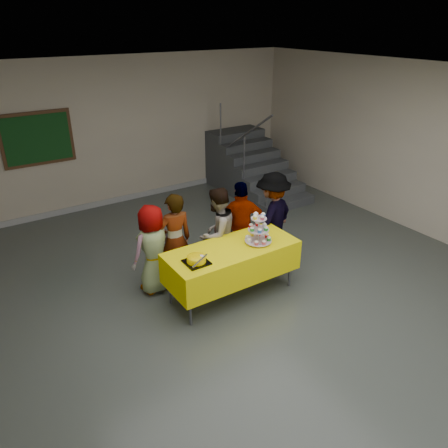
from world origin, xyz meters
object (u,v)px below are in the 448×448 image
object	(u,v)px
schoolchild_a	(153,249)
schoolchild_c	(217,233)
bear_cake	(196,259)
schoolchild_d	(241,226)
schoolchild_b	(175,241)
schoolchild_e	(272,218)
bake_table	(232,261)
staircase	(249,168)
cupcake_stand	(258,231)
noticeboard	(37,139)

from	to	relation	value
schoolchild_a	schoolchild_c	bearing A→B (deg)	158.65
bear_cake	schoolchild_d	xyz separation A→B (m)	(1.17, 0.64, -0.10)
schoolchild_b	schoolchild_e	distance (m)	1.66
bake_table	bear_cake	xyz separation A→B (m)	(-0.62, -0.09, 0.27)
schoolchild_c	staircase	xyz separation A→B (m)	(2.65, 2.81, -0.23)
bear_cake	schoolchild_e	bearing A→B (deg)	18.96
bear_cake	schoolchild_b	world-z (taller)	schoolchild_b
schoolchild_e	staircase	size ratio (longest dim) A/B	0.62
schoolchild_a	schoolchild_e	size ratio (longest dim) A/B	0.89
schoolchild_d	cupcake_stand	bearing A→B (deg)	99.26
schoolchild_b	bake_table	bearing A→B (deg)	130.08
bake_table	schoolchild_b	bearing A→B (deg)	127.64
schoolchild_e	noticeboard	distance (m)	4.64
bake_table	bear_cake	size ratio (longest dim) A/B	5.25
schoolchild_c	staircase	world-z (taller)	staircase
cupcake_stand	noticeboard	size ratio (longest dim) A/B	0.34
schoolchild_a	staircase	distance (m)	4.50
schoolchild_b	noticeboard	bearing A→B (deg)	-71.87
bear_cake	noticeboard	size ratio (longest dim) A/B	0.28
bake_table	staircase	distance (m)	4.38
schoolchild_a	noticeboard	bearing A→B (deg)	-91.37
noticeboard	cupcake_stand	bearing A→B (deg)	-65.94
schoolchild_a	schoolchild_c	xyz separation A→B (m)	(0.98, -0.16, 0.05)
schoolchild_a	schoolchild_b	size ratio (longest dim) A/B	0.92
schoolchild_e	noticeboard	size ratio (longest dim) A/B	1.15
schoolchild_b	schoolchild_d	distance (m)	1.09
schoolchild_b	noticeboard	size ratio (longest dim) A/B	1.12
bear_cake	schoolchild_e	distance (m)	1.84
cupcake_stand	schoolchild_b	world-z (taller)	schoolchild_b
bear_cake	schoolchild_b	size ratio (longest dim) A/B	0.25
schoolchild_c	schoolchild_d	distance (m)	0.43
schoolchild_d	noticeboard	world-z (taller)	noticeboard
noticeboard	staircase	bearing A→B (deg)	-11.02
schoolchild_c	schoolchild_e	bearing A→B (deg)	157.58
bake_table	schoolchild_b	world-z (taller)	schoolchild_b
cupcake_stand	noticeboard	bearing A→B (deg)	114.06
cupcake_stand	schoolchild_d	distance (m)	0.68
schoolchild_a	schoolchild_b	world-z (taller)	schoolchild_b
cupcake_stand	schoolchild_c	distance (m)	0.74
staircase	noticeboard	bearing A→B (deg)	168.98
schoolchild_b	schoolchild_c	distance (m)	0.66
schoolchild_c	noticeboard	size ratio (longest dim) A/B	1.10
schoolchild_e	staircase	distance (m)	3.33
bear_cake	schoolchild_b	xyz separation A→B (m)	(0.09, 0.78, -0.10)
bear_cake	cupcake_stand	bearing A→B (deg)	1.10
schoolchild_e	staircase	xyz separation A→B (m)	(1.65, 2.88, -0.26)
bake_table	schoolchild_b	size ratio (longest dim) A/B	1.29
cupcake_stand	schoolchild_d	xyz separation A→B (m)	(0.15, 0.62, -0.22)
bake_table	noticeboard	distance (m)	4.61
bear_cake	schoolchild_b	distance (m)	0.79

